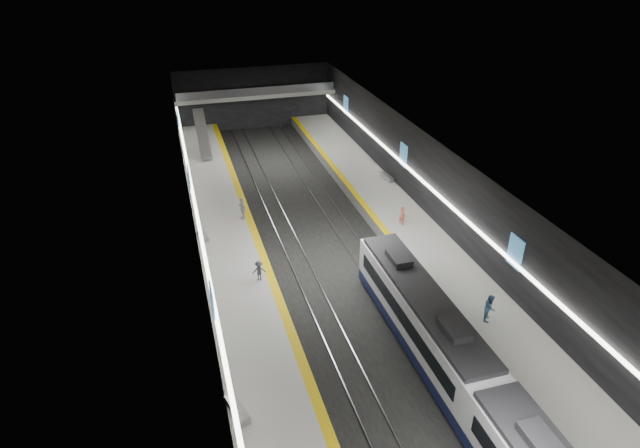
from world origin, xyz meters
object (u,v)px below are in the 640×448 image
object	(u,v)px
escalator	(202,134)
passenger_right_b	(490,308)
bench_right_far	(387,177)
passenger_left_b	(259,271)
bench_left_far	(203,236)
train	(487,406)
bench_left_near	(237,410)
passenger_right_a	(402,216)
passenger_left_a	(242,209)

from	to	relation	value
escalator	passenger_right_b	xyz separation A→B (m)	(14.74, -35.97, -0.96)
escalator	bench_right_far	world-z (taller)	escalator
bench_right_far	passenger_left_b	world-z (taller)	passenger_left_b
escalator	bench_left_far	size ratio (longest dim) A/B	4.79
train	bench_left_near	size ratio (longest dim) A/B	14.80
bench_right_far	passenger_right_b	world-z (taller)	passenger_right_b
bench_left_near	passenger_left_b	xyz separation A→B (m)	(3.35, 11.71, 0.52)
passenger_right_a	passenger_right_b	world-z (taller)	passenger_right_b
escalator	passenger_right_b	world-z (taller)	escalator
bench_left_near	bench_right_far	world-z (taller)	bench_left_near
train	passenger_right_a	bearing A→B (deg)	77.52
passenger_right_a	passenger_right_b	xyz separation A→B (m)	(0.18, -13.32, 0.11)
bench_left_near	passenger_left_b	bearing A→B (deg)	57.14
bench_left_near	passenger_right_a	xyz separation A→B (m)	(16.55, 16.45, 0.59)
passenger_left_b	bench_right_far	bearing A→B (deg)	-136.63
passenger_right_b	passenger_left_a	bearing A→B (deg)	74.09
passenger_right_a	passenger_right_b	size ratio (longest dim) A/B	0.89
bench_right_far	passenger_left_b	xyz separation A→B (m)	(-15.65, -13.80, 0.53)
passenger_right_b	passenger_left_b	distance (m)	15.91
train	passenger_left_a	distance (m)	26.75
passenger_right_b	bench_right_far	bearing A→B (deg)	32.62
bench_left_far	passenger_left_a	bearing A→B (deg)	20.93
bench_right_far	escalator	bearing A→B (deg)	135.34
escalator	passenger_left_a	bearing A→B (deg)	-84.59
passenger_right_a	passenger_right_b	distance (m)	13.33
passenger_left_b	bench_left_far	bearing A→B (deg)	-62.95
escalator	bench_right_far	size ratio (longest dim) A/B	4.16
train	passenger_right_a	size ratio (longest dim) A/B	17.90
bench_right_far	passenger_right_a	distance (m)	9.40
passenger_left_a	passenger_left_b	bearing A→B (deg)	-20.65
escalator	passenger_right_a	size ratio (longest dim) A/B	4.77
escalator	bench_right_far	distance (m)	21.83
passenger_left_b	passenger_right_b	bearing A→B (deg)	149.29
bench_left_near	bench_left_far	size ratio (longest dim) A/B	1.22
bench_right_far	passenger_left_b	size ratio (longest dim) A/B	1.25
train	bench_right_far	world-z (taller)	train
bench_left_near	train	bearing A→B (deg)	-35.92
train	passenger_left_a	size ratio (longest dim) A/B	15.20
bench_left_far	bench_right_far	bearing A→B (deg)	6.95
train	bench_left_far	world-z (taller)	train
passenger_right_a	passenger_left_a	distance (m)	13.75
passenger_right_b	bench_left_far	bearing A→B (deg)	85.14
bench_left_near	passenger_right_b	xyz separation A→B (m)	(16.74, 3.12, 0.70)
escalator	bench_left_far	distance (m)	20.40
escalator	bench_left_far	world-z (taller)	escalator
bench_left_far	passenger_left_b	world-z (taller)	passenger_left_b
bench_right_far	passenger_right_a	xyz separation A→B (m)	(-2.45, -9.06, 0.60)
bench_right_far	passenger_right_b	xyz separation A→B (m)	(-2.26, -22.39, 0.71)
passenger_left_a	bench_left_near	bearing A→B (deg)	-28.47
train	passenger_left_a	xyz separation A→B (m)	(-8.31, 25.42, -0.21)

